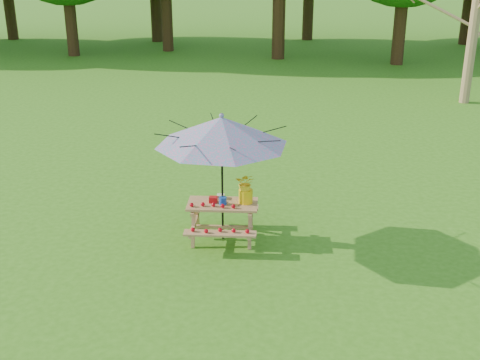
{
  "coord_description": "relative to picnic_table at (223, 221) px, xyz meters",
  "views": [
    {
      "loc": [
        2.35,
        -7.11,
        4.69
      ],
      "look_at": [
        1.82,
        2.32,
        1.1
      ],
      "focal_mm": 45.0,
      "sensor_mm": 36.0,
      "label": 1
    }
  ],
  "objects": [
    {
      "name": "flower_bucket",
      "position": [
        0.4,
        0.05,
        0.63
      ],
      "size": [
        0.36,
        0.32,
        0.54
      ],
      "color": "yellow",
      "rests_on": "picnic_table"
    },
    {
      "name": "picnic_table",
      "position": [
        0.0,
        0.0,
        0.0
      ],
      "size": [
        1.2,
        1.32,
        0.67
      ],
      "color": "#A8714B",
      "rests_on": "ground"
    },
    {
      "name": "produce_bins",
      "position": [
        -0.06,
        0.04,
        0.4
      ],
      "size": [
        0.31,
        0.39,
        0.13
      ],
      "color": "red",
      "rests_on": "picnic_table"
    },
    {
      "name": "tomatoes_row",
      "position": [
        -0.15,
        -0.18,
        0.38
      ],
      "size": [
        0.77,
        0.13,
        0.07
      ],
      "primitive_type": null,
      "color": "#BE0615",
      "rests_on": "picnic_table"
    },
    {
      "name": "patio_umbrella",
      "position": [
        0.0,
        0.0,
        1.62
      ],
      "size": [
        2.73,
        2.73,
        2.25
      ],
      "color": "black",
      "rests_on": "ground"
    },
    {
      "name": "ground",
      "position": [
        -1.52,
        -2.32,
        -0.33
      ],
      "size": [
        120.0,
        120.0,
        0.0
      ],
      "primitive_type": "plane",
      "color": "#367015",
      "rests_on": "ground"
    }
  ]
}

